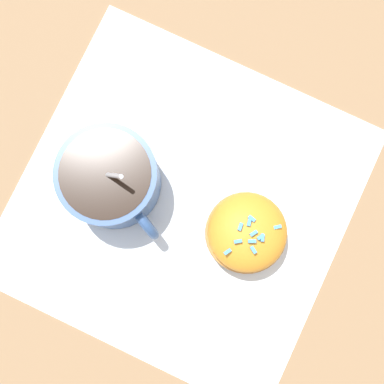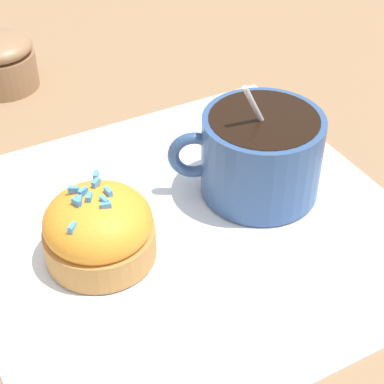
# 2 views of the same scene
# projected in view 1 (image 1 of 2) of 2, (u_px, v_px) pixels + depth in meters

# --- Properties ---
(ground_plane) EXTENTS (3.00, 3.00, 0.00)m
(ground_plane) POSITION_uv_depth(u_px,v_px,m) (183.00, 203.00, 0.54)
(ground_plane) COLOR #93704C
(paper_napkin) EXTENTS (0.33, 0.32, 0.00)m
(paper_napkin) POSITION_uv_depth(u_px,v_px,m) (183.00, 203.00, 0.54)
(paper_napkin) COLOR white
(paper_napkin) RESTS_ON ground_plane
(coffee_cup) EXTENTS (0.11, 0.09, 0.10)m
(coffee_cup) POSITION_uv_depth(u_px,v_px,m) (111.00, 179.00, 0.50)
(coffee_cup) COLOR #335184
(coffee_cup) RESTS_ON paper_napkin
(frosted_pastry) EXTENTS (0.08, 0.08, 0.06)m
(frosted_pastry) POSITION_uv_depth(u_px,v_px,m) (244.00, 237.00, 0.51)
(frosted_pastry) COLOR #C18442
(frosted_pastry) RESTS_ON paper_napkin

